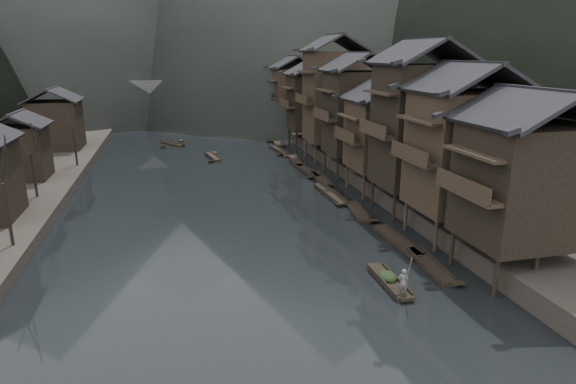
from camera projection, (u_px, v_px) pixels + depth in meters
name	position (u px, v px, depth m)	size (l,w,h in m)	color
water	(240.00, 253.00, 36.02)	(300.00, 300.00, 0.00)	black
right_bank	(412.00, 136.00, 81.01)	(40.00, 200.00, 1.80)	#2D2823
stilt_houses	(362.00, 101.00, 55.73)	(9.00, 67.60, 16.99)	black
left_houses	(9.00, 143.00, 48.58)	(8.10, 53.20, 8.73)	black
bare_trees	(20.00, 156.00, 40.61)	(3.33, 43.17, 6.67)	black
moored_sampans	(305.00, 168.00, 61.33)	(3.08, 66.28, 0.47)	black
midriver_boats	(191.00, 150.00, 73.09)	(8.37, 17.70, 0.45)	black
stone_bridge	(191.00, 98.00, 101.79)	(40.00, 6.00, 9.00)	#4C4C4F
hero_sampan	(389.00, 282.00, 31.02)	(1.16, 5.25, 0.44)	black
cargo_heap	(388.00, 272.00, 31.09)	(1.16, 1.51, 0.69)	black
boatman	(404.00, 278.00, 29.01)	(0.63, 0.41, 1.73)	slate
bamboo_pole	(410.00, 236.00, 28.29)	(0.06, 0.06, 4.53)	#8C7A51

